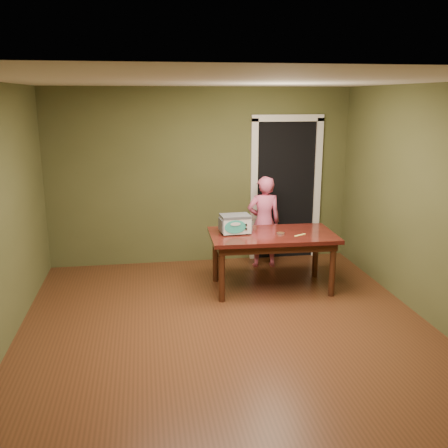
% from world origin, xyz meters
% --- Properties ---
extents(floor, '(5.00, 5.00, 0.00)m').
position_xyz_m(floor, '(0.00, 0.00, 0.00)').
color(floor, '#532B17').
rests_on(floor, ground).
extents(room_shell, '(4.52, 5.02, 2.61)m').
position_xyz_m(room_shell, '(0.00, 0.00, 1.71)').
color(room_shell, '#4E512B').
rests_on(room_shell, ground).
extents(doorway, '(1.10, 0.66, 2.25)m').
position_xyz_m(doorway, '(1.30, 2.78, 1.06)').
color(doorway, black).
rests_on(doorway, ground).
extents(dining_table, '(1.63, 0.95, 0.75)m').
position_xyz_m(dining_table, '(0.77, 1.19, 0.65)').
color(dining_table, '#36110C').
rests_on(dining_table, floor).
extents(toy_oven, '(0.41, 0.29, 0.24)m').
position_xyz_m(toy_oven, '(0.29, 1.28, 0.88)').
color(toy_oven, '#4C4F54').
rests_on(toy_oven, dining_table).
extents(baking_pan, '(0.10, 0.10, 0.02)m').
position_xyz_m(baking_pan, '(0.86, 1.13, 0.76)').
color(baking_pan, silver).
rests_on(baking_pan, dining_table).
extents(spatula, '(0.17, 0.11, 0.01)m').
position_xyz_m(spatula, '(1.09, 1.05, 0.75)').
color(spatula, '#FDF36E').
rests_on(spatula, dining_table).
extents(child, '(0.50, 0.33, 1.35)m').
position_xyz_m(child, '(0.87, 2.08, 0.68)').
color(child, '#D95981').
rests_on(child, floor).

